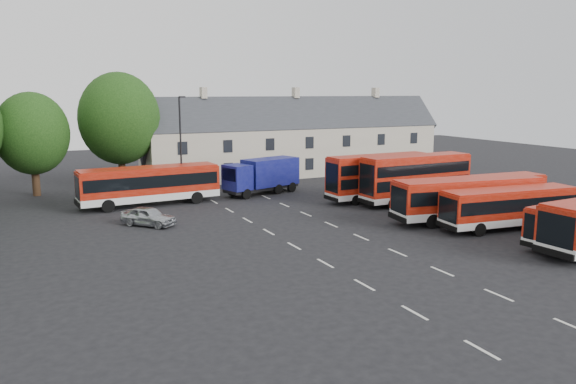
# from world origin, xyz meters

# --- Properties ---
(ground) EXTENTS (140.00, 140.00, 0.00)m
(ground) POSITION_xyz_m (0.00, 0.00, 0.00)
(ground) COLOR black
(ground) RESTS_ON ground
(lane_markings) EXTENTS (5.15, 33.80, 0.01)m
(lane_markings) POSITION_xyz_m (2.50, 2.00, 0.01)
(lane_markings) COLOR beige
(lane_markings) RESTS_ON ground
(terrace_houses) EXTENTS (35.70, 7.13, 10.06)m
(terrace_houses) POSITION_xyz_m (14.00, 30.00, 3.86)
(terrace_houses) COLOR beige
(terrace_houses) RESTS_ON ground
(bus_row_c) EXTENTS (10.42, 3.39, 2.89)m
(bus_row_c) POSITION_xyz_m (15.68, -0.49, 1.74)
(bus_row_c) COLOR silver
(bus_row_c) RESTS_ON ground
(bus_row_d) EXTENTS (11.78, 4.26, 3.26)m
(bus_row_d) POSITION_xyz_m (14.68, 2.51, 1.96)
(bus_row_d) COLOR silver
(bus_row_d) RESTS_ON ground
(bus_row_e) EXTENTS (10.30, 3.02, 2.88)m
(bus_row_e) POSITION_xyz_m (18.82, 4.70, 1.73)
(bus_row_e) COLOR silver
(bus_row_e) RESTS_ON ground
(bus_dd_south) EXTENTS (10.35, 2.68, 4.22)m
(bus_dd_south) POSITION_xyz_m (15.54, 9.74, 2.40)
(bus_dd_south) COLOR silver
(bus_dd_south) RESTS_ON ground
(bus_dd_north) EXTENTS (10.01, 2.58, 4.08)m
(bus_dd_north) POSITION_xyz_m (13.58, 12.34, 2.32)
(bus_dd_north) COLOR silver
(bus_dd_north) RESTS_ON ground
(bus_north) EXTENTS (11.82, 3.35, 3.31)m
(bus_north) POSITION_xyz_m (-5.40, 18.87, 1.99)
(bus_north) COLOR silver
(bus_north) RESTS_ON ground
(box_truck) EXTENTS (7.95, 4.40, 3.32)m
(box_truck) POSITION_xyz_m (5.40, 19.71, 1.87)
(box_truck) COLOR black
(box_truck) RESTS_ON ground
(silver_car) EXTENTS (3.98, 4.14, 1.40)m
(silver_car) POSITION_xyz_m (-7.11, 11.48, 0.70)
(silver_car) COLOR #B4B8BD
(silver_car) RESTS_ON ground
(lamppost) EXTENTS (0.64, 0.33, 9.22)m
(lamppost) POSITION_xyz_m (-2.31, 19.84, 4.92)
(lamppost) COLOR black
(lamppost) RESTS_ON ground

